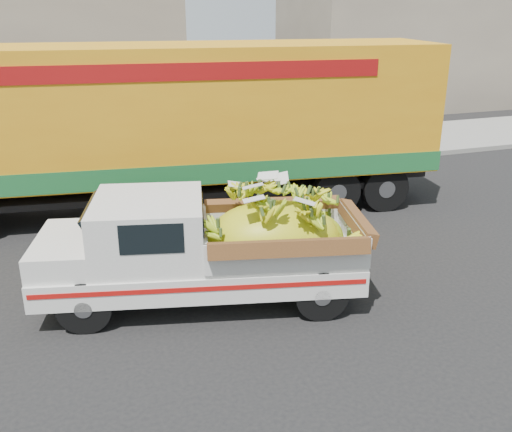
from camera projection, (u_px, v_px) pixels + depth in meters
name	position (u px, v px, depth m)	size (l,w,h in m)	color
ground	(306.00, 302.00, 9.41)	(100.00, 100.00, 0.00)	black
curb	(197.00, 176.00, 16.05)	(60.00, 0.25, 0.15)	gray
sidewalk	(181.00, 158.00, 17.91)	(60.00, 4.00, 0.14)	gray
building_right	(434.00, 40.00, 27.34)	(14.00, 6.00, 6.00)	gray
pickup_truck	(225.00, 245.00, 9.19)	(5.38, 2.99, 1.79)	black
semi_trailer	(179.00, 122.00, 12.88)	(12.04, 4.00, 3.80)	black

